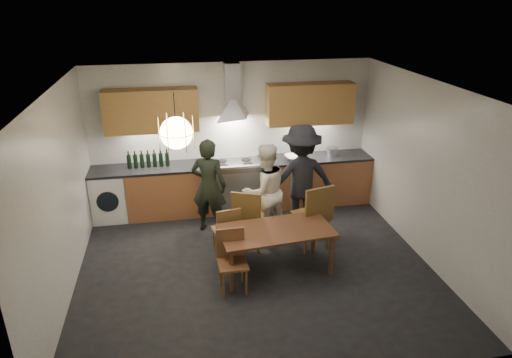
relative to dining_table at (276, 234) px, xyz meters
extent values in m
plane|color=black|center=(-0.27, 0.16, -0.58)|extent=(5.00, 5.00, 0.00)
cube|color=white|center=(-0.27, 2.41, 0.72)|extent=(5.00, 0.02, 2.60)
cube|color=white|center=(-0.27, -2.09, 0.72)|extent=(5.00, 0.02, 2.60)
cube|color=white|center=(-2.77, 0.16, 0.72)|extent=(0.02, 4.50, 2.60)
cube|color=white|center=(2.23, 0.16, 0.72)|extent=(0.02, 4.50, 2.60)
cube|color=silver|center=(-0.27, 0.16, 2.02)|extent=(5.00, 4.50, 0.02)
cube|color=#BF7849|center=(-1.44, 2.11, -0.15)|extent=(1.45, 0.60, 0.86)
cube|color=#BF7849|center=(1.21, 2.11, -0.15)|extent=(2.05, 0.60, 0.86)
cube|color=white|center=(-2.47, 2.11, -0.16)|extent=(0.58, 0.58, 0.85)
cube|color=black|center=(-1.74, 2.11, 0.30)|extent=(2.05, 0.62, 0.04)
cube|color=black|center=(1.21, 2.11, 0.30)|extent=(2.05, 0.62, 0.04)
cube|color=silver|center=(-0.27, 2.11, -0.18)|extent=(0.90, 0.60, 0.80)
cube|color=black|center=(-0.27, 1.82, -0.20)|extent=(0.78, 0.02, 0.42)
cube|color=slate|center=(-0.27, 2.11, 0.26)|extent=(0.90, 0.60, 0.08)
cube|color=silver|center=(-0.27, 1.85, 0.32)|extent=(0.90, 0.08, 0.04)
cube|color=tan|center=(-1.64, 2.23, 1.28)|extent=(1.55, 0.35, 0.72)
cube|color=tan|center=(1.11, 2.23, 1.28)|extent=(1.55, 0.35, 0.72)
cube|color=silver|center=(-0.27, 2.28, 1.71)|extent=(0.26, 0.22, 0.62)
cylinder|color=black|center=(-1.27, 0.06, 1.77)|extent=(0.01, 0.01, 0.50)
sphere|color=#FFE0A5|center=(-1.27, 0.06, 1.52)|extent=(0.40, 0.40, 0.40)
torus|color=gold|center=(-1.27, 0.06, 1.52)|extent=(0.43, 0.43, 0.01)
cube|color=brown|center=(0.00, 0.00, 0.06)|extent=(1.63, 0.92, 0.03)
cylinder|color=brown|center=(-0.68, -0.38, -0.27)|extent=(0.06, 0.06, 0.63)
cylinder|color=brown|center=(-0.74, 0.25, -0.27)|extent=(0.06, 0.06, 0.63)
cylinder|color=brown|center=(0.74, -0.25, -0.27)|extent=(0.06, 0.06, 0.63)
cylinder|color=brown|center=(0.68, 0.38, -0.27)|extent=(0.06, 0.06, 0.63)
cube|color=brown|center=(-0.64, 0.57, -0.19)|extent=(0.42, 0.42, 0.03)
cube|color=brown|center=(-0.61, 0.41, 0.03)|extent=(0.37, 0.10, 0.40)
cylinder|color=brown|center=(-0.51, 0.74, -0.40)|extent=(0.03, 0.03, 0.38)
cylinder|color=brown|center=(-0.46, 0.45, -0.40)|extent=(0.03, 0.03, 0.38)
cylinder|color=brown|center=(-0.81, 0.69, -0.40)|extent=(0.03, 0.03, 0.38)
cylinder|color=brown|center=(-0.76, 0.40, -0.40)|extent=(0.03, 0.03, 0.38)
cube|color=brown|center=(-0.26, 0.73, -0.10)|extent=(0.59, 0.59, 0.04)
cube|color=brown|center=(-0.33, 0.54, 0.17)|extent=(0.43, 0.21, 0.49)
cylinder|color=brown|center=(-0.02, 0.83, -0.35)|extent=(0.04, 0.04, 0.46)
cylinder|color=brown|center=(-0.16, 0.49, -0.35)|extent=(0.04, 0.04, 0.46)
cylinder|color=brown|center=(-0.36, 0.97, -0.35)|extent=(0.04, 0.04, 0.46)
cylinder|color=brown|center=(-0.49, 0.63, -0.35)|extent=(0.04, 0.04, 0.46)
cube|color=brown|center=(0.68, 0.58, -0.07)|extent=(0.59, 0.59, 0.05)
cube|color=brown|center=(0.74, 0.37, 0.22)|extent=(0.48, 0.17, 0.53)
cylinder|color=brown|center=(0.82, 0.82, -0.34)|extent=(0.04, 0.04, 0.49)
cylinder|color=brown|center=(0.92, 0.44, -0.34)|extent=(0.04, 0.04, 0.49)
cylinder|color=brown|center=(0.44, 0.72, -0.34)|extent=(0.04, 0.04, 0.49)
cylinder|color=brown|center=(0.55, 0.34, -0.34)|extent=(0.04, 0.04, 0.49)
cube|color=brown|center=(-0.66, -0.35, -0.18)|extent=(0.39, 0.39, 0.04)
cube|color=brown|center=(-0.66, -0.18, 0.05)|extent=(0.38, 0.05, 0.42)
cylinder|color=brown|center=(-0.81, -0.51, -0.39)|extent=(0.03, 0.03, 0.39)
cylinder|color=brown|center=(-0.82, -0.20, -0.39)|extent=(0.03, 0.03, 0.39)
cylinder|color=brown|center=(-0.50, -0.50, -0.39)|extent=(0.03, 0.03, 0.39)
cylinder|color=brown|center=(-0.51, -0.19, -0.39)|extent=(0.03, 0.03, 0.39)
imported|color=black|center=(-0.80, 1.37, 0.21)|extent=(0.68, 0.57, 1.59)
imported|color=white|center=(0.05, 1.04, 0.20)|extent=(0.90, 0.79, 1.56)
imported|color=black|center=(0.68, 1.20, 0.31)|extent=(1.19, 0.73, 1.78)
imported|color=#B2B2B5|center=(0.80, 2.02, 0.36)|extent=(0.40, 0.40, 0.08)
cylinder|color=silver|center=(1.54, 2.12, 0.39)|extent=(0.25, 0.25, 0.14)
camera|label=1|loc=(-1.29, -5.40, 3.14)|focal=32.00mm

